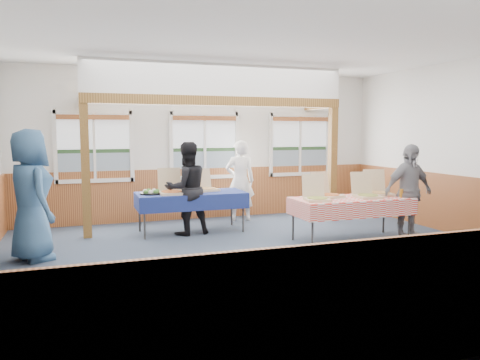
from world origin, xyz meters
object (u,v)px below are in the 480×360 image
Objects in this scene: table_left at (191,195)px; table_right at (351,201)px; woman_black at (187,188)px; man_blue at (30,195)px; person_grey at (408,192)px; woman_white at (240,181)px.

table_left and table_right have the same top height.
woman_black reaches higher than table_right.
table_right is 2.97m from woman_black.
table_left is 0.27m from woman_black.
man_blue reaches higher than table_right.
person_grey is (1.02, -0.23, 0.14)m from table_right.
table_right is at bearing 141.42° from woman_black.
man_blue is at bearing 164.00° from table_right.
man_blue is (-2.68, -1.15, 0.27)m from table_left.
table_left is at bearing -132.72° from woman_black.
woman_white is 1.00× the size of woman_black.
man_blue is (-5.16, 0.47, 0.27)m from table_right.
man_blue is 1.15× the size of person_grey.
person_grey is at bearing -23.31° from table_right.
man_blue reaches higher than table_left.
table_left is 1.29× the size of woman_black.
woman_white is at bearing -89.23° from man_blue.
table_right is (2.48, -1.61, 0.00)m from table_left.
woman_white is 4.36m from man_blue.
man_blue is at bearing 35.24° from woman_white.
table_right is 1.30× the size of person_grey.
table_right is 2.67m from woman_white.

